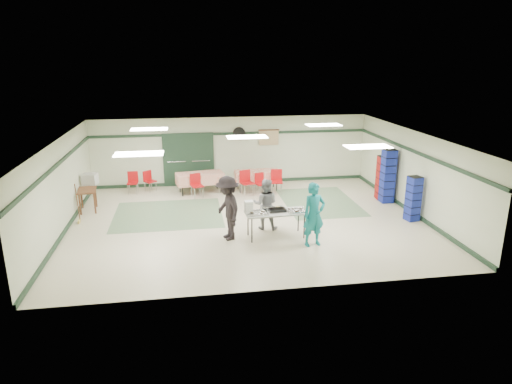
{
  "coord_description": "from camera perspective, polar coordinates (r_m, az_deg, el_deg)",
  "views": [
    {
      "loc": [
        -1.86,
        -13.46,
        5.04
      ],
      "look_at": [
        0.23,
        -0.3,
        1.03
      ],
      "focal_mm": 32.0,
      "sensor_mm": 36.0,
      "label": 1
    }
  ],
  "objects": [
    {
      "name": "chair_a",
      "position": [
        17.09,
        0.55,
        1.33
      ],
      "size": [
        0.49,
        0.49,
        0.81
      ],
      "rotation": [
        0.0,
        0.0,
        0.37
      ],
      "color": "#B50E11",
      "rests_on": "floor"
    },
    {
      "name": "wall_left",
      "position": [
        14.42,
        -23.3,
        0.53
      ],
      "size": [
        0.0,
        9.0,
        9.0
      ],
      "primitive_type": "plane",
      "rotation": [
        1.57,
        0.0,
        1.57
      ],
      "color": "beige",
      "rests_on": "floor"
    },
    {
      "name": "volunteer_grey",
      "position": [
        13.6,
        1.18,
        -1.53
      ],
      "size": [
        0.88,
        0.77,
        1.55
      ],
      "primitive_type": "imported",
      "rotation": [
        0.0,
        0.0,
        2.86
      ],
      "color": "gray",
      "rests_on": "floor"
    },
    {
      "name": "sheet_tray_left",
      "position": [
        12.83,
        0.12,
        -2.67
      ],
      "size": [
        0.63,
        0.49,
        0.02
      ],
      "primitive_type": "cube",
      "rotation": [
        0.0,
        0.0,
        0.05
      ],
      "color": "silver",
      "rests_on": "serving_table"
    },
    {
      "name": "office_printer",
      "position": [
        16.77,
        -20.04,
        1.54
      ],
      "size": [
        0.53,
        0.48,
        0.37
      ],
      "primitive_type": "cube",
      "rotation": [
        0.0,
        0.0,
        -0.16
      ],
      "color": "#B1B1AC",
      "rests_on": "printer_table"
    },
    {
      "name": "trim_back",
      "position": [
        18.27,
        -3.08,
        7.31
      ],
      "size": [
        11.0,
        0.06,
        0.1
      ],
      "primitive_type": "cube",
      "color": "#1C3323",
      "rests_on": "wall_back"
    },
    {
      "name": "double_door_left",
      "position": [
        18.34,
        -9.88,
        3.94
      ],
      "size": [
        0.9,
        0.06,
        2.1
      ],
      "primitive_type": "cube",
      "color": "#989B98",
      "rests_on": "floor"
    },
    {
      "name": "printer_table",
      "position": [
        16.22,
        -20.35,
        -0.05
      ],
      "size": [
        0.68,
        0.95,
        0.74
      ],
      "rotation": [
        0.0,
        0.0,
        0.12
      ],
      "color": "brown",
      "rests_on": "floor"
    },
    {
      "name": "floor",
      "position": [
        14.49,
        -1.07,
        -3.6
      ],
      "size": [
        11.0,
        11.0,
        0.0
      ],
      "primitive_type": "plane",
      "color": "#C0BB9B",
      "rests_on": "ground"
    },
    {
      "name": "wall_fan",
      "position": [
        18.27,
        -2.12,
        7.33
      ],
      "size": [
        0.5,
        0.1,
        0.5
      ],
      "primitive_type": "cylinder",
      "rotation": [
        1.57,
        0.0,
        0.0
      ],
      "color": "black",
      "rests_on": "wall_back"
    },
    {
      "name": "baking_pan",
      "position": [
        13.03,
        2.67,
        -2.26
      ],
      "size": [
        0.49,
        0.32,
        0.08
      ],
      "primitive_type": "cube",
      "rotation": [
        0.0,
        0.0,
        0.05
      ],
      "color": "black",
      "rests_on": "serving_table"
    },
    {
      "name": "green_patch_a",
      "position": [
        15.32,
        -10.91,
        -2.75
      ],
      "size": [
        3.5,
        3.0,
        0.01
      ],
      "primitive_type": "cube",
      "color": "gray",
      "rests_on": "floor"
    },
    {
      "name": "ceiling",
      "position": [
        13.79,
        -1.14,
        6.98
      ],
      "size": [
        11.0,
        11.0,
        0.0
      ],
      "primitive_type": "plane",
      "rotation": [
        3.14,
        0.0,
        0.0
      ],
      "color": "silver",
      "rests_on": "wall_back"
    },
    {
      "name": "dining_table_a",
      "position": [
        17.62,
        0.15,
        2.06
      ],
      "size": [
        1.73,
        0.81,
        0.77
      ],
      "rotation": [
        0.0,
        0.0,
        0.03
      ],
      "color": "#BC3412",
      "rests_on": "floor"
    },
    {
      "name": "sheet_tray_mid",
      "position": [
        13.13,
        2.21,
        -2.23
      ],
      "size": [
        0.65,
        0.51,
        0.02
      ],
      "primitive_type": "cube",
      "rotation": [
        0.0,
        0.0,
        0.05
      ],
      "color": "silver",
      "rests_on": "serving_table"
    },
    {
      "name": "chair_d",
      "position": [
        16.87,
        -7.48,
        1.12
      ],
      "size": [
        0.51,
        0.51,
        0.87
      ],
      "rotation": [
        0.0,
        0.0,
        0.31
      ],
      "color": "#B50E11",
      "rests_on": "floor"
    },
    {
      "name": "wall_right",
      "position": [
        15.78,
        19.11,
        2.29
      ],
      "size": [
        0.0,
        9.0,
        9.0
      ],
      "primitive_type": "plane",
      "rotation": [
        1.57,
        0.0,
        -1.57
      ],
      "color": "beige",
      "rests_on": "floor"
    },
    {
      "name": "baseboard_back",
      "position": [
        18.7,
        -2.98,
        1.29
      ],
      "size": [
        11.0,
        0.06,
        0.12
      ],
      "primitive_type": "cube",
      "color": "#1C3323",
      "rests_on": "floor"
    },
    {
      "name": "broom",
      "position": [
        15.18,
        -21.43,
        -1.24
      ],
      "size": [
        0.03,
        0.21,
        1.25
      ],
      "primitive_type": "cylinder",
      "rotation": [
        0.14,
        0.0,
        0.01
      ],
      "color": "brown",
      "rests_on": "floor"
    },
    {
      "name": "volunteer_dark",
      "position": [
        12.82,
        -3.56,
        -2.03
      ],
      "size": [
        0.97,
        1.32,
        1.84
      ],
      "primitive_type": "imported",
      "rotation": [
        0.0,
        0.0,
        -1.31
      ],
      "color": "black",
      "rests_on": "floor"
    },
    {
      "name": "chair_loose_a",
      "position": [
        17.93,
        -13.25,
        1.6
      ],
      "size": [
        0.53,
        0.53,
        0.8
      ],
      "rotation": [
        0.0,
        0.0,
        0.71
      ],
      "color": "#B50E11",
      "rests_on": "floor"
    },
    {
      "name": "chair_c",
      "position": [
        17.2,
        2.59,
        1.64
      ],
      "size": [
        0.47,
        0.47,
        0.91
      ],
      "rotation": [
        0.0,
        0.0,
        -0.12
      ],
      "color": "#B50E11",
      "rests_on": "floor"
    },
    {
      "name": "sheet_tray_right",
      "position": [
        13.06,
        5.1,
        -2.39
      ],
      "size": [
        0.56,
        0.44,
        0.02
      ],
      "primitive_type": "cube",
      "rotation": [
        0.0,
        0.0,
        0.05
      ],
      "color": "silver",
      "rests_on": "serving_table"
    },
    {
      "name": "volunteer_teal",
      "position": [
        12.48,
        7.26,
        -2.82
      ],
      "size": [
        0.73,
        0.56,
        1.78
      ],
      "primitive_type": "imported",
      "rotation": [
        0.0,
        0.0,
        0.22
      ],
      "color": "#12757F",
      "rests_on": "floor"
    },
    {
      "name": "baseboard_left",
      "position": [
        14.8,
        -22.61,
        -4.27
      ],
      "size": [
        0.06,
        9.0,
        0.12
      ],
      "primitive_type": "cube",
      "rotation": [
        0.0,
        0.0,
        1.57
      ],
      "color": "#1C3323",
      "rests_on": "floor"
    },
    {
      "name": "crate_stack_red",
      "position": [
        17.07,
        15.57,
        1.73
      ],
      "size": [
        0.44,
        0.44,
        1.59
      ],
      "primitive_type": "cube",
      "rotation": [
        0.0,
        0.0,
        -0.09
      ],
      "color": "#A81310",
      "rests_on": "floor"
    },
    {
      "name": "chair_loose_b",
      "position": [
        17.81,
        -15.15,
        1.42
      ],
      "size": [
        0.41,
        0.41,
        0.83
      ],
      "rotation": [
        0.0,
        0.0,
        -0.05
      ],
      "color": "#B50E11",
      "rests_on": "floor"
    },
    {
      "name": "wall_back",
      "position": [
        18.43,
        -3.05,
        5.18
      ],
      "size": [
        11.0,
        0.0,
        11.0
      ],
      "primitive_type": "plane",
      "rotation": [
        1.57,
        0.0,
        0.0
      ],
      "color": "beige",
      "rests_on": "floor"
    },
    {
      "name": "green_patch_b",
      "position": [
        16.46,
        7.89,
        -1.23
      ],
      "size": [
        2.5,
        3.5,
        0.01
      ],
      "primitive_type": "cube",
      "color": "gray",
      "rests_on": "floor"
    },
    {
      "name": "double_door_right",
      "position": [
        18.35,
        -6.91,
        4.07
      ],
      "size": [
        0.9,
        0.06,
        2.1
      ],
      "primitive_type": "cube",
      "color": "#989B98",
      "rests_on": "floor"
    },
    {
      "name": "crate_stack_blue_b",
      "position": [
        15.12,
        19.06,
        -0.8
      ],
      "size": [
        0.43,
        0.43,
        1.44
      ],
      "primitive_type": "cube",
      "rotation": [
        0.0,
        0.0,
        0.17
      ],
      "color": "navy",
      "rests_on": "floor"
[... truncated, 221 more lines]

